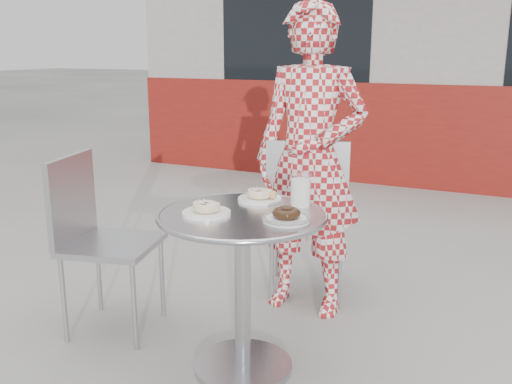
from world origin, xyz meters
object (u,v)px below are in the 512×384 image
at_px(seated_person, 310,161).
at_px(chair_left, 112,278).
at_px(bistro_table, 242,253).
at_px(plate_near, 206,210).
at_px(plate_far, 260,196).
at_px(milk_cup, 301,191).
at_px(chair_far, 307,245).
at_px(plate_checker, 286,217).

bearing_deg(seated_person, chair_left, -140.31).
bearing_deg(bistro_table, plate_near, -146.87).
bearing_deg(plate_far, plate_near, -109.83).
bearing_deg(milk_cup, plate_near, -136.42).
xyz_separation_m(seated_person, milk_cup, (0.14, -0.50, -0.03)).
relative_size(chair_far, milk_cup, 6.43).
bearing_deg(bistro_table, chair_left, 175.18).
height_order(bistro_table, chair_far, chair_far).
relative_size(plate_near, plate_checker, 1.03).
xyz_separation_m(bistro_table, plate_far, (-0.02, 0.21, 0.19)).
bearing_deg(milk_cup, chair_far, 107.68).
xyz_separation_m(chair_far, chair_left, (-0.68, -0.82, -0.01)).
distance_m(seated_person, milk_cup, 0.52).
distance_m(plate_near, plate_checker, 0.32).
height_order(seated_person, plate_checker, seated_person).
relative_size(plate_far, plate_near, 0.98).
bearing_deg(milk_cup, seated_person, 105.96).
relative_size(chair_left, milk_cup, 6.19).
xyz_separation_m(chair_left, plate_near, (0.61, -0.14, 0.45)).
xyz_separation_m(plate_near, plate_checker, (0.31, 0.06, -0.00)).
relative_size(chair_far, plate_checker, 4.73).
distance_m(chair_left, milk_cup, 1.03).
height_order(bistro_table, plate_near, plate_near).
xyz_separation_m(bistro_table, plate_near, (-0.12, -0.08, 0.19)).
xyz_separation_m(bistro_table, plate_checker, (0.20, -0.02, 0.18)).
relative_size(chair_left, seated_person, 0.54).
relative_size(seated_person, plate_near, 8.18).
xyz_separation_m(plate_near, milk_cup, (0.29, 0.27, 0.04)).
bearing_deg(bistro_table, milk_cup, 49.22).
relative_size(chair_far, plate_near, 4.61).
height_order(bistro_table, milk_cup, milk_cup).
bearing_deg(chair_left, milk_cup, -95.22).
distance_m(chair_far, plate_checker, 1.03).
distance_m(chair_left, plate_checker, 1.03).
xyz_separation_m(plate_far, plate_near, (-0.10, -0.28, -0.00)).
height_order(chair_far, milk_cup, chair_far).
bearing_deg(chair_far, seated_person, 93.36).
relative_size(bistro_table, chair_far, 0.79).
bearing_deg(chair_far, chair_left, 31.69).
distance_m(chair_left, seated_person, 1.11).
bearing_deg(chair_far, plate_checker, 86.58).
xyz_separation_m(chair_far, milk_cup, (0.22, -0.68, 0.48)).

